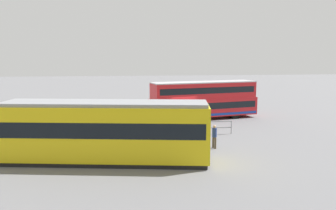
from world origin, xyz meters
The scene contains 7 objects.
ground_plane centered at (0.00, 0.00, 0.00)m, with size 160.00×160.00×0.00m, color slate.
double_decker_bus centered at (-2.30, -1.37, 1.94)m, with size 11.33×4.79×3.78m.
tram_yellow centered at (6.76, 11.54, 1.89)m, with size 12.48×4.70×3.65m.
pedestrian_near_railing centered at (2.67, 5.84, 0.91)m, with size 0.42×0.42×1.59m.
pedestrian_crossing centered at (-0.46, 9.50, 0.93)m, with size 0.43×0.43×1.63m.
pedestrian_railing centered at (0.30, 5.49, 0.73)m, with size 6.65×0.14×1.08m.
info_sign centered at (3.85, 6.36, 1.67)m, with size 0.94×0.15×2.47m.
Camera 1 is at (5.54, 31.15, 6.25)m, focal length 35.53 mm.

